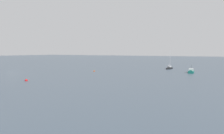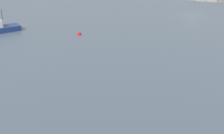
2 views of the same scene
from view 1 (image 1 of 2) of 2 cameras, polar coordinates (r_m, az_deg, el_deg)
The scene contains 5 objects.
ground_plane at distance 73.30m, azimuth -25.20°, elevation -1.10°, with size 500.00×500.00×0.00m, color #475666.
sailboat_black_mid at distance 78.84m, azimuth 15.11°, elevation -0.30°, with size 5.76×2.08×7.10m.
motorboat_teal_mid at distance 65.98m, azimuth 20.36°, elevation -1.24°, with size 5.28×2.31×2.86m.
mooring_buoy_near at distance 66.47m, azimuth -4.80°, elevation -1.14°, with size 0.52×0.52×0.52m.
mooring_buoy_mid at distance 48.58m, azimuth -21.94°, elevation -3.36°, with size 0.61×0.61×0.61m.
Camera 1 is at (40.37, 60.87, 6.21)m, focal length 34.19 mm.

